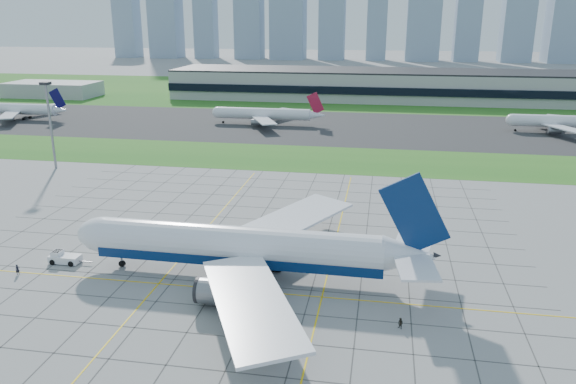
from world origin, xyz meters
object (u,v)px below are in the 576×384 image
object	(u,v)px
pushback_tug	(64,258)
crew_near	(18,270)
crew_far	(400,323)
light_mast	(49,115)
distant_jet_2	(554,121)
airliner	(241,247)
distant_jet_0	(21,109)
distant_jet_1	(265,114)

from	to	relation	value
pushback_tug	crew_near	distance (m)	7.98
pushback_tug	crew_far	bearing A→B (deg)	-11.05
crew_far	crew_near	bearing A→B (deg)	-147.56
light_mast	distant_jet_2	xyz separation A→B (m)	(161.74, 83.22, -11.70)
light_mast	airliner	xyz separation A→B (m)	(73.35, -61.90, -10.58)
airliner	crew_near	xyz separation A→B (m)	(-39.15, -5.98, -4.64)
distant_jet_2	light_mast	bearing A→B (deg)	-152.77
pushback_tug	crew_far	world-z (taller)	pushback_tug
light_mast	pushback_tug	bearing A→B (deg)	-57.49
distant_jet_0	distant_jet_1	xyz separation A→B (m)	(108.67, 6.12, 0.00)
airliner	crew_far	xyz separation A→B (m)	(27.01, -12.72, -4.74)
pushback_tug	distant_jet_0	bearing A→B (deg)	127.36
crew_near	airliner	bearing A→B (deg)	-47.60
distant_jet_2	crew_near	bearing A→B (deg)	-130.17
pushback_tug	distant_jet_2	bearing A→B (deg)	50.64
light_mast	airliner	bearing A→B (deg)	-40.16
distant_jet_0	crew_near	bearing A→B (deg)	-56.01
airliner	pushback_tug	xyz separation A→B (m)	(-33.91, 0.04, -4.58)
airliner	distant_jet_1	size ratio (longest dim) A/B	1.45
pushback_tug	distant_jet_1	bearing A→B (deg)	87.85
airliner	distant_jet_2	distance (m)	169.93
airliner	crew_far	size ratio (longest dim) A/B	38.53
distant_jet_1	distant_jet_2	xyz separation A→B (m)	(115.02, 2.40, -0.00)
distant_jet_0	pushback_tug	bearing A→B (deg)	-53.41
pushback_tug	distant_jet_1	xyz separation A→B (m)	(7.29, 142.69, 3.47)
distant_jet_0	distant_jet_2	size ratio (longest dim) A/B	1.00
light_mast	crew_far	xyz separation A→B (m)	(100.36, -74.62, -15.33)
distant_jet_2	distant_jet_1	bearing A→B (deg)	-178.81
crew_near	distant_jet_0	world-z (taller)	distant_jet_0
pushback_tug	distant_jet_1	world-z (taller)	distant_jet_1
light_mast	crew_far	world-z (taller)	light_mast
pushback_tug	distant_jet_1	size ratio (longest dim) A/B	0.18
airliner	distant_jet_0	distance (m)	192.27
light_mast	distant_jet_2	bearing A→B (deg)	27.23
distant_jet_1	pushback_tug	bearing A→B (deg)	-92.92
crew_far	distant_jet_0	size ratio (longest dim) A/B	0.04
pushback_tug	airliner	bearing A→B (deg)	0.71
crew_near	distant_jet_1	world-z (taller)	distant_jet_1
crew_near	distant_jet_2	size ratio (longest dim) A/B	0.04
airliner	crew_near	distance (m)	39.88
airliner	crew_far	distance (m)	30.23
crew_far	distant_jet_1	world-z (taller)	distant_jet_1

